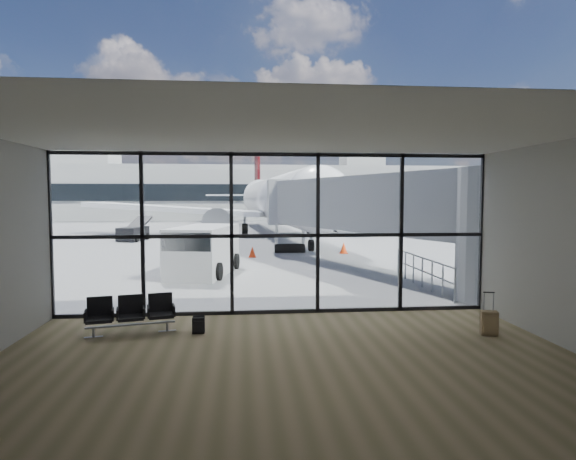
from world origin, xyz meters
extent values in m
plane|color=slate|center=(0.00, 40.00, 0.00)|extent=(220.00, 220.00, 0.00)
cube|color=brown|center=(0.00, -4.00, 0.01)|extent=(12.00, 8.00, 0.01)
cube|color=silver|center=(0.00, -4.00, 4.50)|extent=(12.00, 8.00, 0.02)
cube|color=#AEAEA9|center=(0.00, -8.00, 2.25)|extent=(12.00, 0.02, 4.50)
cube|color=white|center=(0.00, 0.00, 2.25)|extent=(12.00, 0.04, 4.50)
cube|color=black|center=(0.00, 0.00, 0.06)|extent=(12.00, 0.12, 0.10)
cube|color=black|center=(0.00, 0.00, 2.20)|extent=(12.00, 0.12, 0.10)
cube|color=black|center=(0.00, 0.00, 4.44)|extent=(12.00, 0.12, 0.10)
cube|color=black|center=(-6.00, 0.00, 2.25)|extent=(0.10, 0.12, 4.50)
cube|color=black|center=(-3.60, 0.00, 2.25)|extent=(0.10, 0.12, 4.50)
cube|color=black|center=(-1.20, 0.00, 2.25)|extent=(0.10, 0.12, 4.50)
cube|color=black|center=(1.20, 0.00, 2.25)|extent=(0.10, 0.12, 4.50)
cube|color=black|center=(3.60, 0.00, 2.25)|extent=(0.10, 0.12, 4.50)
cube|color=black|center=(6.00, 0.00, 2.25)|extent=(0.10, 0.12, 4.50)
cylinder|color=gray|center=(7.20, 1.00, 2.10)|extent=(2.80, 2.80, 4.20)
cube|color=gray|center=(4.55, 8.00, 3.00)|extent=(7.45, 14.81, 2.40)
cube|color=gray|center=(1.90, 15.00, 3.00)|extent=(2.60, 2.20, 2.60)
cylinder|color=gray|center=(1.10, 15.00, 0.90)|extent=(0.20, 0.20, 1.80)
cylinder|color=gray|center=(2.70, 15.00, 0.90)|extent=(0.20, 0.20, 1.80)
cylinder|color=black|center=(1.90, 15.00, 0.25)|extent=(1.80, 0.56, 0.56)
cylinder|color=gray|center=(5.60, 0.80, 0.55)|extent=(0.06, 0.06, 1.10)
cylinder|color=gray|center=(5.60, 1.70, 0.55)|extent=(0.06, 0.06, 1.10)
cylinder|color=gray|center=(5.60, 2.60, 0.55)|extent=(0.06, 0.06, 1.10)
cylinder|color=gray|center=(5.60, 3.50, 0.55)|extent=(0.06, 0.06, 1.10)
cylinder|color=gray|center=(5.60, 4.40, 0.55)|extent=(0.06, 0.06, 1.10)
cylinder|color=gray|center=(5.60, 5.30, 0.55)|extent=(0.06, 0.06, 1.10)
cylinder|color=gray|center=(5.60, 6.20, 0.55)|extent=(0.06, 0.06, 1.10)
cylinder|color=gray|center=(5.60, 3.50, 1.08)|extent=(0.06, 5.40, 0.06)
cylinder|color=gray|center=(5.60, 3.50, 0.60)|extent=(0.06, 5.40, 0.06)
cube|color=#B7B7B2|center=(0.00, 62.00, 4.00)|extent=(80.00, 12.00, 8.00)
cube|color=black|center=(0.00, 55.90, 4.00)|extent=(80.00, 0.20, 2.40)
cube|color=#B7B7B2|center=(-25.00, 62.00, 9.50)|extent=(10.00, 8.00, 3.00)
cube|color=#B7B7B2|center=(18.00, 62.00, 9.00)|extent=(6.00, 6.00, 2.00)
cylinder|color=#382619|center=(-39.00, 72.00, 1.53)|extent=(0.50, 0.50, 3.06)
sphere|color=black|center=(-39.00, 72.00, 5.27)|extent=(5.61, 5.61, 5.61)
cylinder|color=#382619|center=(-33.00, 72.00, 1.71)|extent=(0.50, 0.50, 3.42)
sphere|color=black|center=(-33.00, 72.00, 5.89)|extent=(6.27, 6.27, 6.27)
cylinder|color=#382619|center=(-27.00, 72.00, 1.35)|extent=(0.50, 0.50, 2.70)
sphere|color=black|center=(-27.00, 72.00, 4.65)|extent=(4.95, 4.95, 4.95)
cylinder|color=#382619|center=(-21.00, 72.00, 1.53)|extent=(0.50, 0.50, 3.06)
sphere|color=black|center=(-21.00, 72.00, 5.27)|extent=(5.61, 5.61, 5.61)
cylinder|color=#382619|center=(-15.00, 72.00, 1.71)|extent=(0.50, 0.50, 3.42)
sphere|color=black|center=(-15.00, 72.00, 5.89)|extent=(6.27, 6.27, 6.27)
cube|color=gray|center=(-3.56, -1.72, 0.23)|extent=(2.01, 0.52, 0.04)
cube|color=black|center=(-4.24, -1.87, 0.41)|extent=(0.68, 0.65, 0.07)
cube|color=black|center=(-4.30, -1.62, 0.65)|extent=(0.58, 0.19, 0.51)
cube|color=black|center=(-3.56, -1.72, 0.41)|extent=(0.68, 0.65, 0.07)
cube|color=black|center=(-3.62, -1.46, 0.65)|extent=(0.58, 0.19, 0.51)
cube|color=black|center=(-2.88, -1.57, 0.41)|extent=(0.68, 0.65, 0.07)
cube|color=black|center=(-2.94, -1.31, 0.65)|extent=(0.58, 0.19, 0.51)
cylinder|color=gray|center=(-4.38, -1.90, 0.12)|extent=(0.06, 0.06, 0.23)
cylinder|color=gray|center=(-2.74, -1.53, 0.12)|extent=(0.06, 0.06, 0.23)
cube|color=black|center=(-1.96, -1.80, 0.20)|extent=(0.29, 0.18, 0.39)
cube|color=black|center=(-1.97, -1.91, 0.20)|extent=(0.23, 0.06, 0.27)
cylinder|color=black|center=(-1.96, -1.71, 0.39)|extent=(0.27, 0.08, 0.07)
cube|color=olive|center=(4.88, -2.63, 0.30)|extent=(0.42, 0.32, 0.56)
cube|color=olive|center=(4.85, -2.75, 0.30)|extent=(0.31, 0.13, 0.42)
cylinder|color=gray|center=(4.81, -2.50, 0.78)|extent=(0.03, 0.03, 0.47)
cylinder|color=gray|center=(5.01, -2.56, 0.78)|extent=(0.03, 0.03, 0.47)
cube|color=black|center=(4.91, -2.53, 1.01)|extent=(0.25, 0.10, 0.02)
cylinder|color=black|center=(4.81, -2.50, 0.03)|extent=(0.05, 0.07, 0.06)
cylinder|color=black|center=(5.01, -2.56, 0.03)|extent=(0.05, 0.07, 0.06)
cylinder|color=white|center=(2.29, 29.18, 3.16)|extent=(6.10, 31.77, 3.89)
sphere|color=white|center=(3.40, 13.43, 3.16)|extent=(3.89, 3.89, 3.89)
cone|color=white|center=(1.00, 47.55, 3.47)|extent=(4.33, 6.57, 3.89)
cube|color=black|center=(3.36, 14.06, 3.68)|extent=(2.40, 1.42, 0.53)
cube|color=white|center=(-6.70, 29.60, 2.26)|extent=(16.19, 7.29, 1.25)
cylinder|color=black|center=(-3.09, 27.75, 1.21)|extent=(2.46, 3.72, 2.21)
cube|color=white|center=(-2.32, 46.79, 3.58)|extent=(6.00, 2.68, 0.19)
cube|color=white|center=(11.14, 30.86, 2.26)|extent=(15.98, 9.24, 1.25)
cylinder|color=black|center=(7.83, 28.51, 1.21)|extent=(2.46, 3.72, 2.21)
cube|color=white|center=(4.40, 47.27, 3.58)|extent=(6.09, 3.42, 0.19)
cube|color=#510B0F|center=(1.00, 47.55, 6.95)|extent=(0.60, 4.01, 6.32)
cylinder|color=gray|center=(3.25, 15.53, 0.74)|extent=(0.21, 0.21, 1.47)
cylinder|color=black|center=(3.25, 15.53, 0.37)|extent=(0.31, 0.75, 0.74)
cylinder|color=black|center=(-0.68, 29.50, 0.47)|extent=(0.54, 1.04, 1.01)
cylinder|color=black|center=(5.20, 29.91, 0.47)|extent=(0.54, 1.04, 1.01)
cube|color=silver|center=(-2.55, 7.36, 1.02)|extent=(2.98, 5.01, 2.04)
cube|color=black|center=(-2.91, 5.66, 1.58)|extent=(2.15, 1.60, 0.71)
cylinder|color=black|center=(-3.87, 6.08, 0.36)|extent=(0.40, 0.75, 0.71)
cylinder|color=black|center=(-1.87, 5.65, 0.36)|extent=(0.40, 0.75, 0.71)
cylinder|color=black|center=(-3.23, 9.07, 0.36)|extent=(0.40, 0.75, 0.71)
cylinder|color=black|center=(-1.23, 8.64, 0.36)|extent=(0.40, 0.75, 0.71)
cube|color=black|center=(-9.17, 24.00, 0.55)|extent=(1.95, 3.20, 0.99)
cube|color=black|center=(-8.93, 25.17, 1.29)|extent=(1.66, 2.66, 1.02)
cylinder|color=black|center=(-10.04, 23.16, 0.25)|extent=(0.29, 0.53, 0.50)
cylinder|color=black|center=(-8.68, 22.89, 0.25)|extent=(0.29, 0.53, 0.50)
cylinder|color=black|center=(-9.65, 25.11, 0.25)|extent=(0.29, 0.53, 0.50)
cylinder|color=black|center=(-8.29, 24.84, 0.25)|extent=(0.29, 0.53, 0.50)
cube|color=gray|center=(-14.05, 14.42, 1.69)|extent=(1.61, 2.48, 1.56)
cylinder|color=black|center=(-13.10, 12.56, 0.23)|extent=(0.24, 0.48, 0.47)
cylinder|color=black|center=(-13.21, 14.68, 0.23)|extent=(0.24, 0.48, 0.47)
cube|color=red|center=(-0.37, 12.92, 0.02)|extent=(0.42, 0.42, 0.03)
cone|color=red|center=(-0.37, 12.92, 0.30)|extent=(0.40, 0.40, 0.60)
cube|color=#F53E0C|center=(5.00, 14.28, 0.02)|extent=(0.46, 0.46, 0.03)
cone|color=#F53E0C|center=(5.00, 14.28, 0.33)|extent=(0.44, 0.44, 0.66)
camera|label=1|loc=(-0.90, -13.29, 3.25)|focal=30.00mm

